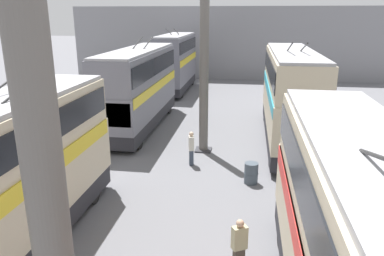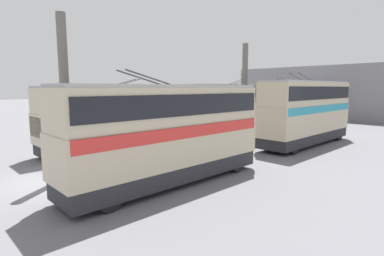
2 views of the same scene
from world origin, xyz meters
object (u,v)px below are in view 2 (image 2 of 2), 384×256
bus_left_near (169,128)px  bus_left_far (307,109)px  bus_right_far (287,100)px  person_by_right_row (63,153)px  oil_drum (241,145)px  person_aisle_midway (225,133)px  bus_right_near (111,114)px  bus_right_mid (230,105)px  person_by_left_row (176,151)px

bus_left_near → bus_left_far: (14.61, 0.00, 0.22)m
bus_right_far → bus_left_far: bearing=-145.9°
person_by_right_row → oil_drum: bearing=-161.1°
bus_left_near → person_aisle_midway: (10.19, 4.97, -1.85)m
bus_right_far → oil_drum: 21.21m
bus_right_far → oil_drum: (-19.79, -7.19, -2.54)m
bus_right_near → bus_right_far: 26.28m
bus_right_mid → person_by_left_row: size_ratio=6.37×
bus_right_near → person_by_right_row: 5.49m
person_by_left_row → bus_right_mid: bearing=178.3°
person_by_right_row → oil_drum: person_by_right_row is taller
bus_left_far → bus_right_far: 16.53m
bus_left_near → bus_right_mid: (16.04, 9.26, 0.11)m
bus_right_far → person_by_right_row: bearing=-175.6°
oil_drum → bus_right_near: bearing=132.1°
bus_left_near → person_by_left_row: (2.47, 2.41, -1.86)m
person_aisle_midway → oil_drum: size_ratio=1.81×
bus_left_far → person_aisle_midway: size_ratio=6.59×
bus_left_near → person_by_left_row: bearing=44.3°
bus_right_mid → person_by_right_row: (-18.58, -2.39, -2.04)m
person_aisle_midway → bus_left_far: bearing=-151.7°
bus_right_mid → person_by_right_row: bearing=-172.7°
bus_right_mid → bus_left_far: bearing=-98.8°
bus_right_mid → person_aisle_midway: 7.51m
bus_right_mid → oil_drum: bearing=-136.3°
bus_left_near → person_aisle_midway: size_ratio=6.35×
bus_right_near → oil_drum: bearing=-47.9°
person_by_right_row → person_by_left_row: 6.71m
bus_right_mid → bus_right_far: size_ratio=1.16×
bus_right_near → bus_left_far: bearing=-36.3°
bus_right_near → person_by_left_row: 7.10m
bus_right_far → person_aisle_midway: (-18.12, -4.29, -2.11)m
bus_right_far → person_aisle_midway: size_ratio=5.46×
bus_left_near → bus_right_far: bearing=18.1°
bus_right_mid → person_by_left_row: 15.32m
person_by_right_row → bus_right_near: bearing=-110.0°
bus_left_near → bus_right_near: size_ratio=1.02×
person_aisle_midway → bus_left_near: bearing=102.7°
bus_right_far → person_by_right_row: 31.02m
bus_right_far → person_by_right_row: bus_right_far is taller
bus_left_near → bus_right_mid: 18.52m
bus_left_near → person_aisle_midway: bus_left_near is taller
bus_right_mid → person_by_left_row: (-13.56, -6.85, -1.97)m
bus_right_mid → person_by_left_row: bus_right_mid is taller
bus_left_far → oil_drum: size_ratio=11.91×
person_by_left_row → bus_left_far: bearing=140.2°
bus_left_far → person_by_right_row: bearing=158.2°
oil_drum → bus_right_mid: bearing=43.7°
bus_right_near → person_aisle_midway: (8.16, -4.29, -1.83)m
bus_left_far → oil_drum: bus_left_far is taller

